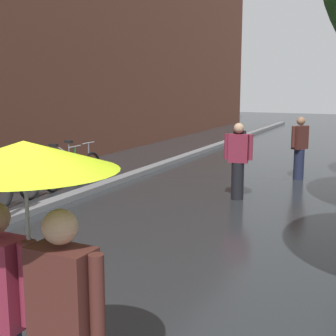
# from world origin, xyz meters

# --- Properties ---
(kerb_strip) EXTENTS (0.30, 36.00, 0.12)m
(kerb_strip) POSITION_xyz_m (-3.20, 10.00, 0.06)
(kerb_strip) COLOR slate
(kerb_strip) RESTS_ON ground
(parked_bicycle_3) EXTENTS (1.12, 0.77, 0.96)m
(parked_bicycle_3) POSITION_xyz_m (-4.44, 5.54, 0.38)
(parked_bicycle_3) COLOR black
(parked_bicycle_3) RESTS_ON ground
(parked_bicycle_4) EXTENTS (1.15, 0.82, 0.96)m
(parked_bicycle_4) POSITION_xyz_m (-4.45, 6.28, 0.38)
(parked_bicycle_4) COLOR black
(parked_bicycle_4) RESTS_ON ground
(parked_bicycle_5) EXTENTS (1.09, 0.71, 0.96)m
(parked_bicycle_5) POSITION_xyz_m (-4.38, 7.20, 0.38)
(parked_bicycle_5) COLOR black
(parked_bicycle_5) RESTS_ON ground
(parked_bicycle_6) EXTENTS (1.11, 0.74, 0.96)m
(parked_bicycle_6) POSITION_xyz_m (-4.50, 7.95, 0.38)
(parked_bicycle_6) COLOR black
(parked_bicycle_6) RESTS_ON ground
(couple_under_umbrella) EXTENTS (1.14, 1.14, 2.02)m
(couple_under_umbrella) POSITION_xyz_m (0.74, 0.33, 1.37)
(couple_under_umbrella) COLOR #1E233D
(couple_under_umbrella) RESTS_ON ground
(pedestrian_walking_midground) EXTENTS (0.58, 0.37, 1.60)m
(pedestrian_walking_midground) POSITION_xyz_m (-0.03, 7.46, 0.86)
(pedestrian_walking_midground) COLOR black
(pedestrian_walking_midground) RESTS_ON ground
(pedestrian_walking_far) EXTENTS (0.39, 0.52, 1.59)m
(pedestrian_walking_far) POSITION_xyz_m (0.77, 10.19, 0.81)
(pedestrian_walking_far) COLOR #1E233D
(pedestrian_walking_far) RESTS_ON ground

